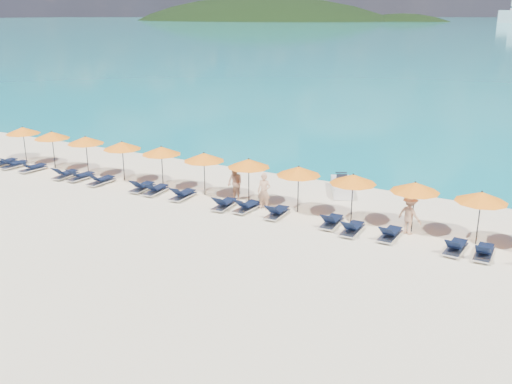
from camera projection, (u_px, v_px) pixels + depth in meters
The scene contains 35 objects.
ground at pixel (221, 238), 23.97m from camera, with size 1400.00×1400.00×0.00m, color beige.
headland_main at pixel (259, 57), 624.34m from camera, with size 374.00×242.00×126.50m.
headland_small at pixel (399, 58), 569.65m from camera, with size 162.00×126.00×85.50m.
jetski at pixel (342, 186), 29.75m from camera, with size 2.04×2.81×0.94m.
beachgoer_a at pixel (264, 191), 27.20m from camera, with size 0.65×0.43×1.78m, color tan.
beachgoer_b at pixel (235, 183), 28.50m from camera, with size 0.87×0.50×1.79m, color tan.
beachgoer_c at pixel (410, 215), 24.16m from camera, with size 1.12×0.52×1.74m, color tan.
umbrella_0 at pixel (23, 130), 35.54m from camera, with size 2.10×2.10×2.28m.
umbrella_1 at pixel (52, 135), 34.18m from camera, with size 2.10×2.10×2.28m.
umbrella_2 at pixel (86, 140), 32.86m from camera, with size 2.10×2.10×2.28m.
umbrella_3 at pixel (122, 145), 31.54m from camera, with size 2.10×2.10×2.28m.
umbrella_4 at pixel (161, 150), 30.40m from camera, with size 2.10×2.10×2.28m.
umbrella_5 at pixel (204, 157), 29.04m from camera, with size 2.10×2.10×2.28m.
umbrella_6 at pixel (249, 163), 27.85m from camera, with size 2.10×2.10×2.28m.
umbrella_7 at pixel (299, 171), 26.49m from camera, with size 2.10×2.10×2.28m.
umbrella_8 at pixel (353, 179), 25.21m from camera, with size 2.10×2.10×2.28m.
umbrella_9 at pixel (415, 187), 24.05m from camera, with size 2.10×2.10×2.28m.
umbrella_10 at pixel (481, 197), 22.77m from camera, with size 2.10×2.10×2.28m.
lounger_0 at pixel (4, 162), 35.12m from camera, with size 0.67×1.72×0.66m.
lounger_1 at pixel (14, 164), 34.64m from camera, with size 0.73×1.74×0.66m.
lounger_2 at pixel (33, 168), 33.89m from camera, with size 0.74×1.74×0.66m.
lounger_3 at pixel (65, 174), 32.53m from camera, with size 0.76×1.75×0.66m.
lounger_4 at pixel (81, 176), 32.13m from camera, with size 0.74×1.74×0.66m.
lounger_5 at pixel (101, 180), 31.33m from camera, with size 0.70×1.73×0.66m.
lounger_6 at pixel (142, 187), 30.19m from camera, with size 0.77×1.75×0.66m.
lounger_7 at pixel (156, 189), 29.71m from camera, with size 0.74×1.74×0.66m.
lounger_8 at pixel (183, 195), 28.88m from camera, with size 0.68×1.72×0.66m.
lounger_9 at pixel (224, 204), 27.48m from camera, with size 0.74×1.74×0.66m.
lounger_10 at pixel (247, 206), 27.13m from camera, with size 0.74×1.74×0.66m.
lounger_11 at pixel (277, 212), 26.35m from camera, with size 0.69×1.72×0.66m.
lounger_12 at pixel (332, 221), 25.20m from camera, with size 0.71×1.73×0.66m.
lounger_13 at pixel (352, 228), 24.38m from camera, with size 0.65×1.71×0.66m.
lounger_14 at pixel (390, 234), 23.79m from camera, with size 0.66×1.71×0.66m.
lounger_15 at pixel (456, 247), 22.46m from camera, with size 0.72×1.73×0.66m.
lounger_16 at pixel (484, 252), 21.99m from camera, with size 0.65×1.71×0.66m.
Camera 1 is at (12.25, -18.66, 9.08)m, focal length 40.00 mm.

